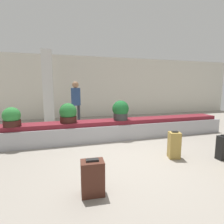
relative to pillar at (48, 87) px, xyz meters
name	(u,v)px	position (x,y,z in m)	size (l,w,h in m)	color
ground_plane	(133,160)	(2.05, -4.86, -1.60)	(18.00, 18.00, 0.00)	gray
back_wall	(90,87)	(2.05, 1.10, 0.00)	(18.00, 0.06, 3.20)	beige
carousel	(112,130)	(2.05, -3.14, -1.31)	(7.78, 0.73, 0.60)	#9E9EA3
pillar	(48,87)	(0.00, 0.00, 0.00)	(0.44, 0.44, 3.20)	silver
suitcase_0	(93,178)	(0.96, -5.86, -1.33)	(0.36, 0.27, 0.56)	#472319
suitcase_2	(223,147)	(4.00, -5.38, -1.33)	(0.27, 0.18, 0.57)	black
suitcase_3	(174,145)	(2.99, -5.01, -1.30)	(0.30, 0.29, 0.63)	#A3843D
potted_plant_0	(12,117)	(-0.72, -3.25, -0.77)	(0.44, 0.44, 0.51)	#381914
potted_plant_1	(121,110)	(2.31, -3.20, -0.71)	(0.52, 0.52, 0.61)	#2D2D2D
potted_plant_2	(68,113)	(0.72, -3.13, -0.75)	(0.50, 0.50, 0.56)	#381914
traveler_0	(76,100)	(1.10, -1.19, -0.49)	(0.37, 0.30, 1.83)	#282833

